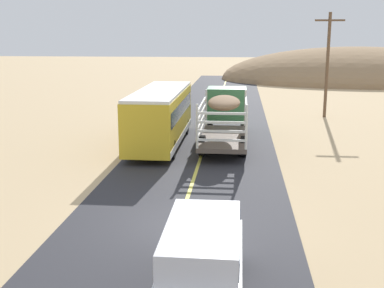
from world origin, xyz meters
name	(u,v)px	position (x,y,z in m)	size (l,w,h in m)	color
ground_plane	(179,224)	(0.00, 0.00, 0.00)	(240.00, 240.00, 0.00)	tan
road_surface	(179,224)	(0.00, 0.00, 0.01)	(8.00, 120.00, 0.02)	#2D2D33
road_centre_line	(179,224)	(0.00, 0.00, 0.02)	(0.16, 117.60, 0.00)	#D8CC4C
suv_near	(203,257)	(1.17, -4.71, 1.09)	(1.90, 4.62, 1.93)	silver
livestock_truck	(226,110)	(1.13, 14.18, 1.79)	(2.53, 9.70, 3.02)	#3F7F4C
bus	(161,115)	(-2.56, 12.04, 1.75)	(2.54, 10.00, 3.21)	gold
power_pole_mid	(327,62)	(8.54, 22.95, 4.25)	(2.20, 0.24, 7.92)	brown
distant_hill	(357,80)	(18.27, 55.26, 0.00)	(37.97, 25.26, 9.15)	#957553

